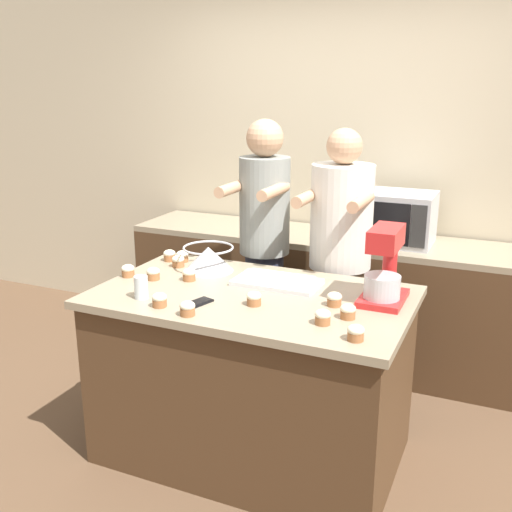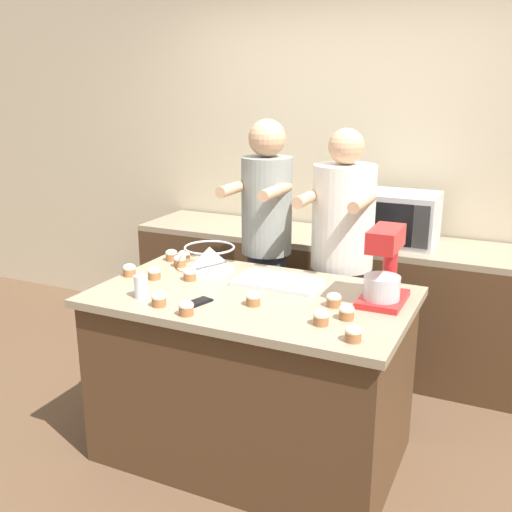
% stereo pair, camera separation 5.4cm
% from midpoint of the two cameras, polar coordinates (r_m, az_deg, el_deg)
% --- Properties ---
extents(ground_plane, '(16.00, 16.00, 0.00)m').
position_cam_midpoint_polar(ground_plane, '(3.37, -0.82, -18.06)').
color(ground_plane, brown).
extents(back_wall, '(10.00, 0.06, 2.70)m').
position_cam_midpoint_polar(back_wall, '(4.36, 8.27, 8.84)').
color(back_wall, beige).
rests_on(back_wall, ground_plane).
extents(island_counter, '(1.55, 0.93, 0.90)m').
position_cam_midpoint_polar(island_counter, '(3.14, -0.85, -11.26)').
color(island_counter, '#4C331E').
rests_on(island_counter, ground_plane).
extents(back_counter, '(2.80, 0.60, 0.89)m').
position_cam_midpoint_polar(back_counter, '(4.25, 6.47, -3.90)').
color(back_counter, '#4C331E').
rests_on(back_counter, ground_plane).
extents(person_left, '(0.32, 0.49, 1.70)m').
position_cam_midpoint_polar(person_left, '(3.63, 0.36, 0.42)').
color(person_left, '#33384C').
rests_on(person_left, ground_plane).
extents(person_right, '(0.36, 0.52, 1.66)m').
position_cam_midpoint_polar(person_right, '(3.48, 7.51, -1.10)').
color(person_right, brown).
rests_on(person_right, ground_plane).
extents(stand_mixer, '(0.20, 0.30, 0.36)m').
position_cam_midpoint_polar(stand_mixer, '(2.86, 11.62, -1.24)').
color(stand_mixer, red).
rests_on(stand_mixer, island_counter).
extents(mixing_bowl, '(0.28, 0.28, 0.14)m').
position_cam_midpoint_polar(mixing_bowl, '(3.31, -5.01, -0.17)').
color(mixing_bowl, '#BCBCC1').
rests_on(mixing_bowl, island_counter).
extents(baking_tray, '(0.44, 0.24, 0.04)m').
position_cam_midpoint_polar(baking_tray, '(3.08, 1.50, -2.41)').
color(baking_tray, silver).
rests_on(baking_tray, island_counter).
extents(microwave_oven, '(0.47, 0.38, 0.33)m').
position_cam_midpoint_polar(microwave_oven, '(3.97, 12.87, 3.56)').
color(microwave_oven, '#B7B7BC').
rests_on(microwave_oven, back_counter).
extents(cell_phone, '(0.11, 0.16, 0.01)m').
position_cam_midpoint_polar(cell_phone, '(2.84, -6.08, -4.44)').
color(cell_phone, black).
rests_on(cell_phone, island_counter).
extents(drinking_glass, '(0.07, 0.07, 0.11)m').
position_cam_midpoint_polar(drinking_glass, '(2.94, -11.40, -2.95)').
color(drinking_glass, silver).
rests_on(drinking_glass, island_counter).
extents(cupcake_0, '(0.07, 0.07, 0.07)m').
position_cam_midpoint_polar(cupcake_0, '(3.20, -10.24, -1.65)').
color(cupcake_0, '#9E6038').
rests_on(cupcake_0, island_counter).
extents(cupcake_1, '(0.07, 0.07, 0.07)m').
position_cam_midpoint_polar(cupcake_1, '(2.82, -9.72, -4.13)').
color(cupcake_1, '#9E6038').
rests_on(cupcake_1, island_counter).
extents(cupcake_2, '(0.07, 0.07, 0.07)m').
position_cam_midpoint_polar(cupcake_2, '(2.67, 8.18, -5.23)').
color(cupcake_2, '#9E6038').
rests_on(cupcake_2, island_counter).
extents(cupcake_3, '(0.07, 0.07, 0.07)m').
position_cam_midpoint_polar(cupcake_3, '(3.40, -7.87, -0.48)').
color(cupcake_3, '#9E6038').
rests_on(cupcake_3, island_counter).
extents(cupcake_4, '(0.07, 0.07, 0.07)m').
position_cam_midpoint_polar(cupcake_4, '(2.81, 6.91, -4.11)').
color(cupcake_4, '#9E6038').
rests_on(cupcake_4, island_counter).
extents(cupcake_5, '(0.07, 0.07, 0.07)m').
position_cam_midpoint_polar(cupcake_5, '(2.46, 8.86, -7.22)').
color(cupcake_5, '#9E6038').
rests_on(cupcake_5, island_counter).
extents(cupcake_6, '(0.07, 0.07, 0.07)m').
position_cam_midpoint_polar(cupcake_6, '(2.70, -7.12, -4.97)').
color(cupcake_6, '#9E6038').
rests_on(cupcake_6, island_counter).
extents(cupcake_7, '(0.07, 0.07, 0.07)m').
position_cam_midpoint_polar(cupcake_7, '(3.28, -12.56, -1.36)').
color(cupcake_7, '#9E6038').
rests_on(cupcake_7, island_counter).
extents(cupcake_8, '(0.07, 0.07, 0.07)m').
position_cam_midpoint_polar(cupcake_8, '(3.49, -7.46, -0.01)').
color(cupcake_8, '#9E6038').
rests_on(cupcake_8, island_counter).
extents(cupcake_9, '(0.07, 0.07, 0.07)m').
position_cam_midpoint_polar(cupcake_9, '(3.16, -6.88, -1.75)').
color(cupcake_9, '#9E6038').
rests_on(cupcake_9, island_counter).
extents(cupcake_10, '(0.07, 0.07, 0.07)m').
position_cam_midpoint_polar(cupcake_10, '(2.80, -0.75, -4.06)').
color(cupcake_10, '#9E6038').
rests_on(cupcake_10, island_counter).
extents(cupcake_11, '(0.07, 0.07, 0.07)m').
position_cam_midpoint_polar(cupcake_11, '(2.60, 5.79, -5.79)').
color(cupcake_11, '#9E6038').
rests_on(cupcake_11, island_counter).
extents(cupcake_12, '(0.07, 0.07, 0.07)m').
position_cam_midpoint_polar(cupcake_12, '(3.52, -8.68, 0.07)').
color(cupcake_12, '#9E6038').
rests_on(cupcake_12, island_counter).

